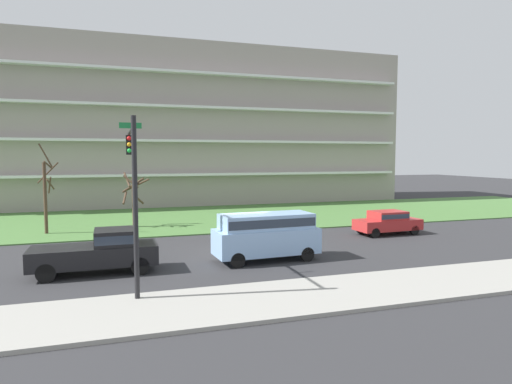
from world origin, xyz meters
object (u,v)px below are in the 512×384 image
object	(u,v)px
pickup_black_near_left	(100,251)
van_blue_center_right	(266,233)
tree_far_left	(46,193)
tree_left	(134,198)
sedan_red_center_left	(388,221)
traffic_signal_mast	(133,174)

from	to	relation	value
pickup_black_near_left	van_blue_center_right	distance (m)	7.85
pickup_black_near_left	van_blue_center_right	bearing A→B (deg)	-0.57
tree_far_left	van_blue_center_right	bearing A→B (deg)	-44.63
tree_far_left	tree_left	xyz separation A→B (m)	(5.65, 1.12, -0.60)
tree_far_left	sedan_red_center_left	xyz separation A→B (m)	(21.65, -6.87, -1.93)
sedan_red_center_left	tree_far_left	bearing A→B (deg)	-19.81
pickup_black_near_left	sedan_red_center_left	xyz separation A→B (m)	(17.97, 4.50, -0.14)
tree_far_left	pickup_black_near_left	distance (m)	12.08
tree_left	pickup_black_near_left	bearing A→B (deg)	-98.94
traffic_signal_mast	sedan_red_center_left	bearing A→B (deg)	23.54
tree_left	pickup_black_near_left	xyz separation A→B (m)	(-1.97, -12.49, -1.19)
tree_left	pickup_black_near_left	size ratio (longest dim) A/B	0.75
tree_left	traffic_signal_mast	distance (m)	15.42
tree_far_left	van_blue_center_right	xyz separation A→B (m)	(11.52, -11.37, -1.41)
van_blue_center_right	pickup_black_near_left	bearing A→B (deg)	176.90
pickup_black_near_left	traffic_signal_mast	bearing A→B (deg)	-64.15
tree_far_left	tree_left	bearing A→B (deg)	11.26
tree_far_left	tree_left	world-z (taller)	tree_far_left
tree_far_left	sedan_red_center_left	world-z (taller)	tree_far_left
tree_far_left	pickup_black_near_left	bearing A→B (deg)	-72.06
traffic_signal_mast	pickup_black_near_left	bearing A→B (deg)	116.40
sedan_red_center_left	traffic_signal_mast	distance (m)	18.49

